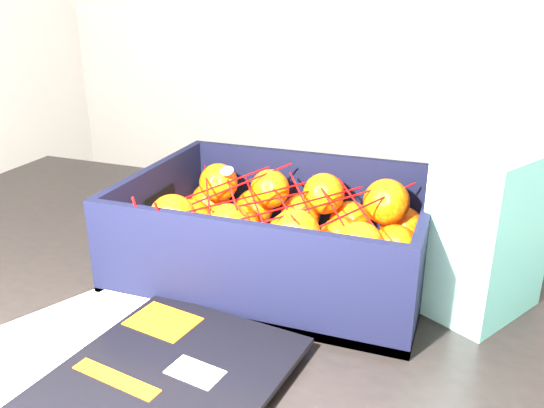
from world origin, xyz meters
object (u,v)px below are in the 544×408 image
(table, at_px, (199,337))
(magazine_stack, at_px, (92,375))
(produce_crate, at_px, (279,243))
(retail_carton, at_px, (488,233))

(table, relative_size, magazine_stack, 2.94)
(magazine_stack, height_order, produce_crate, produce_crate)
(produce_crate, bearing_deg, table, -149.47)
(magazine_stack, bearing_deg, retail_carton, 38.25)
(table, height_order, retail_carton, retail_carton)
(magazine_stack, bearing_deg, table, 91.25)
(table, xyz_separation_m, produce_crate, (0.10, 0.06, 0.14))
(table, xyz_separation_m, retail_carton, (0.37, 0.05, 0.20))
(magazine_stack, xyz_separation_m, produce_crate, (0.10, 0.29, 0.03))
(retail_carton, bearing_deg, produce_crate, -151.61)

